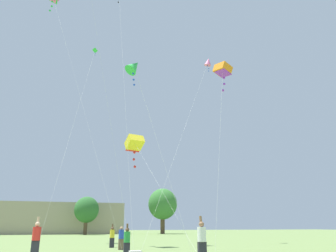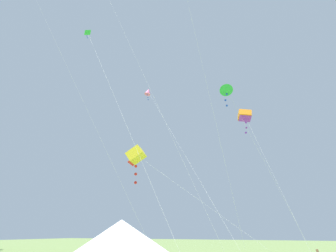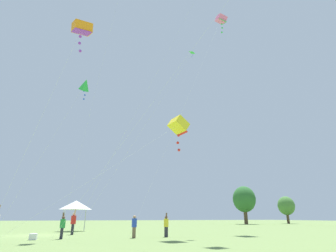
{
  "view_description": "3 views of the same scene",
  "coord_description": "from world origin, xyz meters",
  "px_view_note": "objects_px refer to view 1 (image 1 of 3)",
  "views": [
    {
      "loc": [
        1.38,
        -16.58,
        1.59
      ],
      "look_at": [
        8.56,
        6.36,
        8.92
      ],
      "focal_mm": 35.0,
      "sensor_mm": 36.0,
      "label": 1
    },
    {
      "loc": [
        -10.04,
        0.26,
        2.92
      ],
      "look_at": [
        6.6,
        7.54,
        10.31
      ],
      "focal_mm": 28.0,
      "sensor_mm": 36.0,
      "label": 2
    },
    {
      "loc": [
        25.46,
        3.48,
        1.4
      ],
      "look_at": [
        4.2,
        10.23,
        9.19
      ],
      "focal_mm": 28.0,
      "sensor_mm": 36.0,
      "label": 3
    }
  ],
  "objects_px": {
    "kite_yellow_box_2": "(135,143)",
    "person_white_shirt": "(202,238)",
    "person_red_shirt": "(36,237)",
    "kite_pink_diamond_3": "(208,62)",
    "person_green_shirt": "(127,240)",
    "kite_green_diamond_1": "(134,67)",
    "kite_green_delta_5": "(94,54)",
    "kite_orange_box_6": "(223,70)",
    "person_yellow_shirt": "(112,236)",
    "person_blue_shirt": "(121,237)"
  },
  "relations": [
    {
      "from": "kite_pink_diamond_3",
      "to": "person_red_shirt",
      "type": "bearing_deg",
      "value": -143.99
    },
    {
      "from": "person_red_shirt",
      "to": "kite_pink_diamond_3",
      "type": "relative_size",
      "value": 0.1
    },
    {
      "from": "person_blue_shirt",
      "to": "kite_orange_box_6",
      "type": "bearing_deg",
      "value": -69.28
    },
    {
      "from": "kite_green_diamond_1",
      "to": "kite_green_delta_5",
      "type": "relative_size",
      "value": 0.67
    },
    {
      "from": "person_green_shirt",
      "to": "kite_green_diamond_1",
      "type": "relative_size",
      "value": 0.14
    },
    {
      "from": "person_yellow_shirt",
      "to": "kite_green_diamond_1",
      "type": "bearing_deg",
      "value": -132.48
    },
    {
      "from": "kite_green_diamond_1",
      "to": "kite_pink_diamond_3",
      "type": "xyz_separation_m",
      "value": [
        10.84,
        11.63,
        7.98
      ]
    },
    {
      "from": "person_green_shirt",
      "to": "kite_orange_box_6",
      "type": "xyz_separation_m",
      "value": [
        6.5,
        0.06,
        11.4
      ]
    },
    {
      "from": "kite_green_diamond_1",
      "to": "kite_green_delta_5",
      "type": "distance_m",
      "value": 12.06
    },
    {
      "from": "person_blue_shirt",
      "to": "kite_pink_diamond_3",
      "type": "height_order",
      "value": "kite_pink_diamond_3"
    },
    {
      "from": "kite_green_diamond_1",
      "to": "person_blue_shirt",
      "type": "bearing_deg",
      "value": 85.54
    },
    {
      "from": "kite_pink_diamond_3",
      "to": "kite_orange_box_6",
      "type": "height_order",
      "value": "kite_pink_diamond_3"
    },
    {
      "from": "kite_orange_box_6",
      "to": "person_green_shirt",
      "type": "bearing_deg",
      "value": -179.49
    },
    {
      "from": "kite_green_diamond_1",
      "to": "kite_orange_box_6",
      "type": "distance_m",
      "value": 6.38
    },
    {
      "from": "person_white_shirt",
      "to": "kite_orange_box_6",
      "type": "height_order",
      "value": "kite_orange_box_6"
    },
    {
      "from": "person_white_shirt",
      "to": "kite_green_delta_5",
      "type": "height_order",
      "value": "kite_green_delta_5"
    },
    {
      "from": "person_white_shirt",
      "to": "kite_green_delta_5",
      "type": "distance_m",
      "value": 22.37
    },
    {
      "from": "kite_orange_box_6",
      "to": "kite_yellow_box_2",
      "type": "bearing_deg",
      "value": 120.62
    },
    {
      "from": "person_blue_shirt",
      "to": "kite_pink_diamond_3",
      "type": "distance_m",
      "value": 22.71
    },
    {
      "from": "person_blue_shirt",
      "to": "kite_yellow_box_2",
      "type": "relative_size",
      "value": 0.13
    },
    {
      "from": "person_red_shirt",
      "to": "kite_green_delta_5",
      "type": "xyz_separation_m",
      "value": [
        2.83,
        10.04,
        16.75
      ]
    },
    {
      "from": "kite_green_diamond_1",
      "to": "kite_yellow_box_2",
      "type": "bearing_deg",
      "value": 77.23
    },
    {
      "from": "person_white_shirt",
      "to": "kite_yellow_box_2",
      "type": "bearing_deg",
      "value": -22.98
    },
    {
      "from": "kite_yellow_box_2",
      "to": "kite_orange_box_6",
      "type": "xyz_separation_m",
      "value": [
        4.64,
        -7.85,
        3.86
      ]
    },
    {
      "from": "kite_pink_diamond_3",
      "to": "kite_yellow_box_2",
      "type": "bearing_deg",
      "value": -155.71
    },
    {
      "from": "person_yellow_shirt",
      "to": "person_white_shirt",
      "type": "height_order",
      "value": "person_white_shirt"
    },
    {
      "from": "person_red_shirt",
      "to": "kite_green_diamond_1",
      "type": "relative_size",
      "value": 0.17
    },
    {
      "from": "person_red_shirt",
      "to": "kite_green_delta_5",
      "type": "relative_size",
      "value": 0.11
    },
    {
      "from": "kite_yellow_box_2",
      "to": "kite_green_diamond_1",
      "type": "bearing_deg",
      "value": -102.77
    },
    {
      "from": "kite_pink_diamond_3",
      "to": "kite_green_delta_5",
      "type": "height_order",
      "value": "kite_pink_diamond_3"
    },
    {
      "from": "kite_green_delta_5",
      "to": "person_blue_shirt",
      "type": "bearing_deg",
      "value": -66.98
    },
    {
      "from": "person_yellow_shirt",
      "to": "kite_orange_box_6",
      "type": "bearing_deg",
      "value": -91.35
    },
    {
      "from": "person_green_shirt",
      "to": "kite_green_diamond_1",
      "type": "height_order",
      "value": "kite_green_diamond_1"
    },
    {
      "from": "kite_green_diamond_1",
      "to": "person_yellow_shirt",
      "type": "bearing_deg",
      "value": 89.36
    },
    {
      "from": "person_green_shirt",
      "to": "kite_pink_diamond_3",
      "type": "relative_size",
      "value": 0.08
    },
    {
      "from": "kite_pink_diamond_3",
      "to": "kite_orange_box_6",
      "type": "bearing_deg",
      "value": -110.59
    },
    {
      "from": "person_blue_shirt",
      "to": "person_white_shirt",
      "type": "relative_size",
      "value": 0.74
    },
    {
      "from": "kite_yellow_box_2",
      "to": "person_white_shirt",
      "type": "bearing_deg",
      "value": -83.84
    },
    {
      "from": "person_blue_shirt",
      "to": "person_white_shirt",
      "type": "height_order",
      "value": "person_white_shirt"
    },
    {
      "from": "kite_green_delta_5",
      "to": "kite_orange_box_6",
      "type": "bearing_deg",
      "value": -51.41
    },
    {
      "from": "person_red_shirt",
      "to": "kite_green_delta_5",
      "type": "height_order",
      "value": "kite_green_delta_5"
    },
    {
      "from": "person_blue_shirt",
      "to": "kite_yellow_box_2",
      "type": "xyz_separation_m",
      "value": [
        1.35,
        3.01,
        7.54
      ]
    },
    {
      "from": "person_yellow_shirt",
      "to": "person_green_shirt",
      "type": "distance_m",
      "value": 7.4
    },
    {
      "from": "kite_yellow_box_2",
      "to": "kite_orange_box_6",
      "type": "relative_size",
      "value": 0.95
    },
    {
      "from": "person_red_shirt",
      "to": "kite_green_diamond_1",
      "type": "xyz_separation_m",
      "value": [
        4.91,
        -0.18,
        10.69
      ]
    },
    {
      "from": "person_white_shirt",
      "to": "person_red_shirt",
      "type": "xyz_separation_m",
      "value": [
        -7.83,
        3.93,
        0.0
      ]
    },
    {
      "from": "person_red_shirt",
      "to": "kite_pink_diamond_3",
      "type": "xyz_separation_m",
      "value": [
        15.75,
        11.45,
        18.66
      ]
    },
    {
      "from": "kite_green_diamond_1",
      "to": "kite_yellow_box_2",
      "type": "xyz_separation_m",
      "value": [
        1.7,
        7.5,
        -3.32
      ]
    },
    {
      "from": "kite_green_delta_5",
      "to": "kite_orange_box_6",
      "type": "height_order",
      "value": "kite_green_delta_5"
    },
    {
      "from": "person_yellow_shirt",
      "to": "kite_green_delta_5",
      "type": "xyz_separation_m",
      "value": [
        -2.16,
        3.22,
        16.91
      ]
    }
  ]
}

